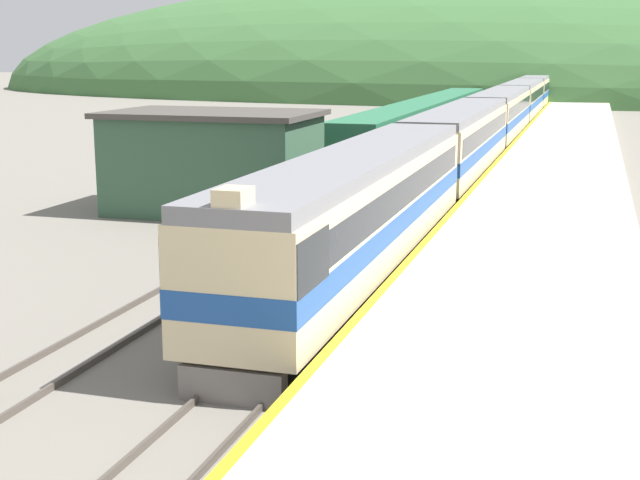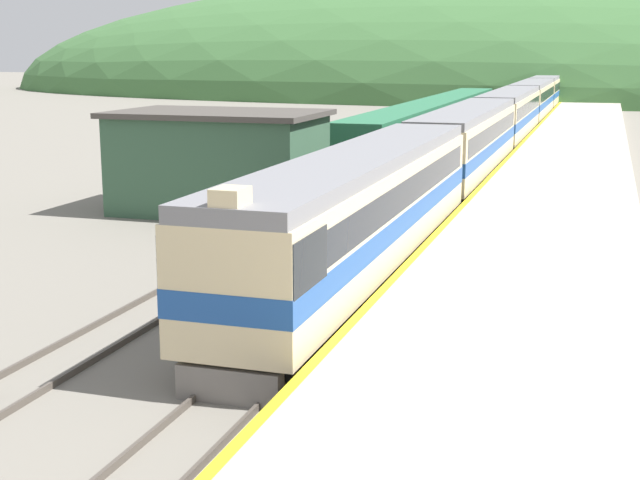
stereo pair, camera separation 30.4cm
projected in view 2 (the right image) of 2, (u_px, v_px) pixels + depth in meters
track_main at (512, 140)px, 71.36m from camera, size 1.52×180.00×0.16m
track_siding at (453, 139)px, 72.76m from camera, size 1.52×180.00×0.16m
platform at (567, 169)px, 51.12m from camera, size 7.05×140.00×0.94m
distant_hills at (564, 93)px, 152.66m from camera, size 208.72×93.93×41.49m
station_shed at (219, 161)px, 39.91m from camera, size 9.21×5.99×4.54m
express_train_lead_car at (360, 212)px, 27.66m from camera, size 2.98×21.46×4.49m
carriage_second at (467, 143)px, 48.38m from camera, size 2.97×20.80×4.13m
carriage_third at (509, 115)px, 68.56m from camera, size 2.97×20.80×4.13m
carriage_fourth at (532, 100)px, 88.75m from camera, size 2.97×20.80×4.13m
carriage_fifth at (547, 91)px, 108.94m from camera, size 2.97×20.80×4.13m
siding_train at (434, 125)px, 64.25m from camera, size 2.90×43.39×3.64m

